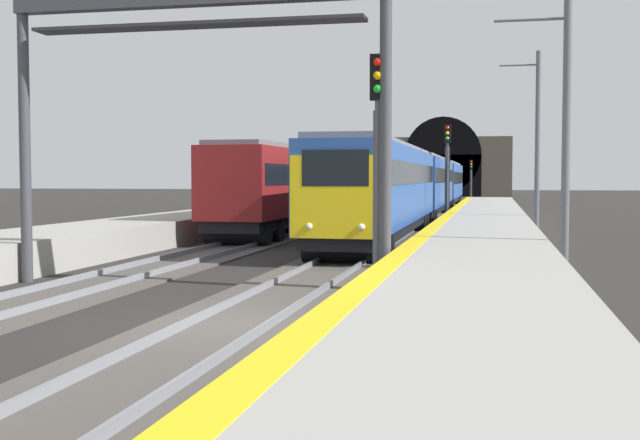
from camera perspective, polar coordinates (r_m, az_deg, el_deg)
The scene contains 13 objects.
ground_plane at distance 14.52m, azimuth -6.13°, elevation -7.59°, with size 320.00×320.00×0.00m, color #282623.
platform_right at distance 13.72m, azimuth 10.46°, elevation -6.14°, with size 112.00×3.70×0.99m, color #9E9B93.
platform_right_edge_strip at distance 13.79m, azimuth 3.81°, elevation -3.95°, with size 112.00×0.50×0.01m, color yellow.
track_main_line at distance 14.51m, azimuth -6.13°, elevation -7.44°, with size 160.00×3.17×0.21m.
train_main_approaching at distance 53.46m, azimuth 7.36°, elevation 2.59°, with size 60.50×2.89×4.02m.
train_adjacent_platform at distance 59.93m, azimuth 3.01°, elevation 2.72°, with size 60.88×3.14×4.09m.
railway_signal_near at distance 18.68m, azimuth 4.14°, elevation 4.98°, with size 0.39×0.38×5.49m.
railway_signal_mid at distance 46.68m, azimuth 8.99°, elevation 3.91°, with size 0.39×0.38×5.69m.
railway_signal_far at distance 96.05m, azimuth 10.64°, elevation 3.10°, with size 0.39×0.38×4.70m.
overhead_signal_gantry at distance 19.89m, azimuth -8.79°, elevation 11.00°, with size 0.70×9.45×7.11m.
tunnel_portal at distance 115.55m, azimuth 8.71°, elevation 3.76°, with size 2.73×18.97×11.15m.
catenary_mast_near at distance 36.99m, azimuth 15.09°, elevation 5.30°, with size 0.22×1.79×8.22m.
catenary_mast_far at distance 22.47m, azimuth 16.93°, elevation 5.86°, with size 0.22×2.02×7.46m.
Camera 1 is at (-13.54, -4.50, 2.67)m, focal length 45.27 mm.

